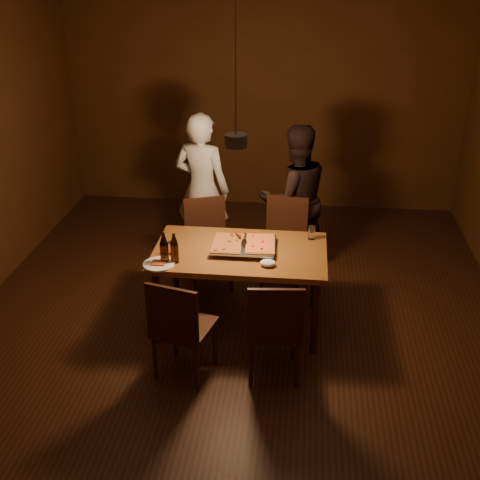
# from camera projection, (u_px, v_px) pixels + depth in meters

# --- Properties ---
(room_shell) EXTENTS (6.00, 6.00, 6.00)m
(room_shell) POSITION_uv_depth(u_px,v_px,m) (236.00, 182.00, 4.88)
(room_shell) COLOR #381C0F
(room_shell) RESTS_ON ground
(dining_table) EXTENTS (1.50, 0.90, 0.75)m
(dining_table) POSITION_uv_depth(u_px,v_px,m) (240.00, 258.00, 5.25)
(dining_table) COLOR brown
(dining_table) RESTS_ON floor
(chair_far_left) EXTENTS (0.54, 0.54, 0.49)m
(chair_far_left) POSITION_uv_depth(u_px,v_px,m) (207.00, 235.00, 6.00)
(chair_far_left) COLOR #38190F
(chair_far_left) RESTS_ON floor
(chair_far_right) EXTENTS (0.47, 0.47, 0.49)m
(chair_far_right) POSITION_uv_depth(u_px,v_px,m) (285.00, 233.00, 6.03)
(chair_far_right) COLOR #38190F
(chair_far_right) RESTS_ON floor
(chair_near_left) EXTENTS (0.51, 0.51, 0.49)m
(chair_near_left) POSITION_uv_depth(u_px,v_px,m) (179.00, 322.00, 4.60)
(chair_near_left) COLOR #38190F
(chair_near_left) RESTS_ON floor
(chair_near_right) EXTENTS (0.46, 0.46, 0.49)m
(chair_near_right) POSITION_uv_depth(u_px,v_px,m) (275.00, 323.00, 4.59)
(chair_near_right) COLOR #38190F
(chair_near_right) RESTS_ON floor
(pizza_tray) EXTENTS (0.59, 0.50, 0.05)m
(pizza_tray) POSITION_uv_depth(u_px,v_px,m) (243.00, 247.00, 5.23)
(pizza_tray) COLOR silver
(pizza_tray) RESTS_ON dining_table
(pizza_meat) EXTENTS (0.26, 0.40, 0.02)m
(pizza_meat) POSITION_uv_depth(u_px,v_px,m) (228.00, 243.00, 5.22)
(pizza_meat) COLOR maroon
(pizza_meat) RESTS_ON pizza_tray
(pizza_cheese) EXTENTS (0.27, 0.41, 0.02)m
(pizza_cheese) POSITION_uv_depth(u_px,v_px,m) (260.00, 244.00, 5.21)
(pizza_cheese) COLOR gold
(pizza_cheese) RESTS_ON pizza_tray
(spatula) EXTENTS (0.18, 0.26, 0.04)m
(spatula) POSITION_uv_depth(u_px,v_px,m) (243.00, 242.00, 5.22)
(spatula) COLOR silver
(spatula) RESTS_ON pizza_tray
(beer_bottle_a) EXTENTS (0.07, 0.07, 0.27)m
(beer_bottle_a) POSITION_uv_depth(u_px,v_px,m) (164.00, 248.00, 4.96)
(beer_bottle_a) COLOR black
(beer_bottle_a) RESTS_ON dining_table
(beer_bottle_b) EXTENTS (0.07, 0.07, 0.26)m
(beer_bottle_b) POSITION_uv_depth(u_px,v_px,m) (174.00, 248.00, 4.97)
(beer_bottle_b) COLOR black
(beer_bottle_b) RESTS_ON dining_table
(water_glass_left) EXTENTS (0.07, 0.07, 0.11)m
(water_glass_left) POSITION_uv_depth(u_px,v_px,m) (172.00, 248.00, 5.14)
(water_glass_left) COLOR silver
(water_glass_left) RESTS_ON dining_table
(water_glass_right) EXTENTS (0.06, 0.06, 0.13)m
(water_glass_right) POSITION_uv_depth(u_px,v_px,m) (312.00, 233.00, 5.40)
(water_glass_right) COLOR silver
(water_glass_right) RESTS_ON dining_table
(plate_slice) EXTENTS (0.26, 0.26, 0.03)m
(plate_slice) POSITION_uv_depth(u_px,v_px,m) (159.00, 264.00, 4.97)
(plate_slice) COLOR white
(plate_slice) RESTS_ON dining_table
(napkin) EXTENTS (0.13, 0.10, 0.05)m
(napkin) POSITION_uv_depth(u_px,v_px,m) (268.00, 263.00, 4.95)
(napkin) COLOR white
(napkin) RESTS_ON dining_table
(diner_white) EXTENTS (0.68, 0.53, 1.64)m
(diner_white) POSITION_uv_depth(u_px,v_px,m) (202.00, 189.00, 6.36)
(diner_white) COLOR silver
(diner_white) RESTS_ON floor
(diner_dark) EXTENTS (0.93, 0.84, 1.56)m
(diner_dark) POSITION_uv_depth(u_px,v_px,m) (294.00, 198.00, 6.23)
(diner_dark) COLOR black
(diner_dark) RESTS_ON floor
(pendant_lamp) EXTENTS (0.18, 0.18, 1.10)m
(pendant_lamp) POSITION_uv_depth(u_px,v_px,m) (236.00, 139.00, 4.73)
(pendant_lamp) COLOR black
(pendant_lamp) RESTS_ON ceiling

